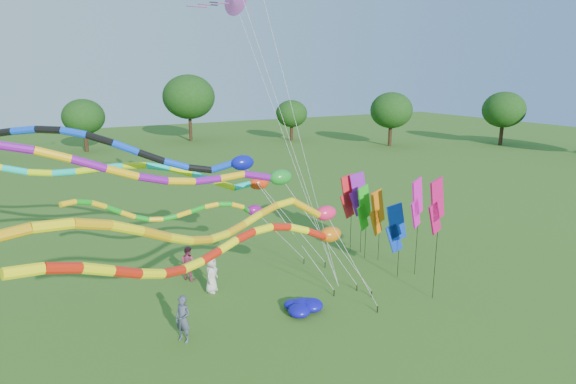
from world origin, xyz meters
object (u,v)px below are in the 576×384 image
tube_kite_red (249,245)px  person_a (211,274)px  blue_nylon_heap (296,308)px  person_b (183,319)px  person_c (188,263)px  tube_kite_orange (234,221)px

tube_kite_red → person_a: bearing=64.3°
tube_kite_red → blue_nylon_heap: size_ratio=9.02×
person_b → tube_kite_red: bearing=-3.3°
person_a → person_b: (-2.37, -3.47, 0.06)m
blue_nylon_heap → person_b: bearing=177.6°
tube_kite_red → person_c: tube_kite_red is taller
person_b → person_c: bearing=127.9°
person_a → tube_kite_orange: bearing=-150.9°
person_c → person_a: bearing=163.9°
tube_kite_orange → blue_nylon_heap: bearing=24.9°
blue_nylon_heap → person_a: bearing=122.8°
tube_kite_red → blue_nylon_heap: (3.20, 2.51, -4.19)m
person_a → person_b: bearing=-171.2°
person_b → person_c: size_ratio=1.08×
blue_nylon_heap → person_a: (-2.37, 3.67, 0.61)m
tube_kite_red → blue_nylon_heap: bearing=20.1°
tube_kite_red → person_a: 7.20m
tube_kite_red → person_b: 4.71m
person_a → person_c: (-0.52, 1.87, -0.01)m
tube_kite_red → person_b: bearing=101.6°
blue_nylon_heap → person_c: size_ratio=0.88×
tube_kite_red → person_a: tube_kite_red is taller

